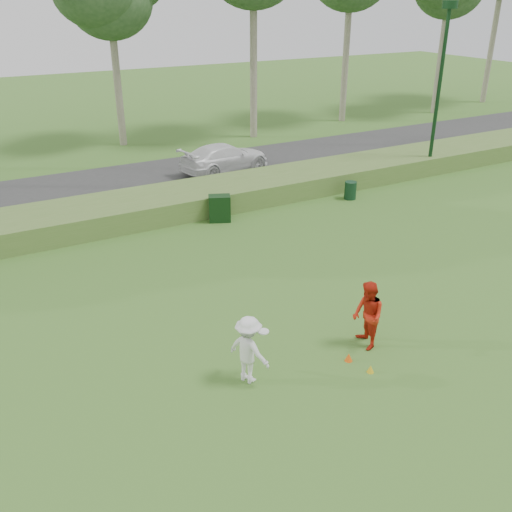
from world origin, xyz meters
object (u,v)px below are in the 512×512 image
cone_yellow (370,369)px  player_red (368,315)px  cone_orange (349,357)px  car_right (225,157)px  player_white (249,350)px  utility_cabinet (220,208)px  trash_bin (350,190)px  lamp_post (443,60)px

cone_yellow → player_red: bearing=57.7°
cone_orange → car_right: (4.58, 16.58, 0.65)m
player_white → player_red: player_red is taller
cone_orange → utility_cabinet: utility_cabinet is taller
cone_orange → trash_bin: (7.68, 10.02, 0.29)m
cone_orange → cone_yellow: 0.67m
utility_cabinet → cone_orange: bearing=-74.2°
cone_yellow → utility_cabinet: bearing=84.1°
player_white → cone_orange: size_ratio=7.87×
player_red → utility_cabinet: (0.52, 10.05, -0.39)m
trash_bin → car_right: car_right is taller
trash_bin → player_white: bearing=-137.3°
cone_yellow → trash_bin: trash_bin is taller
player_white → player_red: size_ratio=0.93×
player_white → utility_cabinet: player_white is taller
player_white → cone_orange: (2.60, -0.54, -0.76)m
utility_cabinet → car_right: 7.00m
lamp_post → cone_yellow: 18.79m
player_white → car_right: 17.57m
cone_orange → lamp_post: bearing=39.5°
player_red → cone_orange: bearing=-53.2°
cone_orange → trash_bin: bearing=52.5°
utility_cabinet → car_right: (3.26, 6.19, 0.21)m
player_red → player_white: bearing=-79.4°
utility_cabinet → trash_bin: size_ratio=1.36×
cone_orange → cone_yellow: size_ratio=1.11×
cone_yellow → utility_cabinet: utility_cabinet is taller
utility_cabinet → player_white: bearing=-88.7°
player_red → trash_bin: (6.87, 9.68, -0.53)m
lamp_post → player_red: size_ratio=4.38×
cone_yellow → utility_cabinet: 11.11m
lamp_post → cone_orange: 18.51m
player_white → cone_yellow: size_ratio=8.75×
player_white → cone_orange: 2.76m
lamp_post → player_white: (-16.24, -10.71, -4.72)m
player_red → car_right: size_ratio=0.39×
player_white → trash_bin: player_white is taller
trash_bin → cone_orange: bearing=-127.5°
lamp_post → car_right: size_ratio=1.70×
cone_yellow → utility_cabinet: (1.14, 11.04, 0.45)m
player_red → trash_bin: player_red is taller
cone_orange → cone_yellow: (0.18, -0.65, -0.01)m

